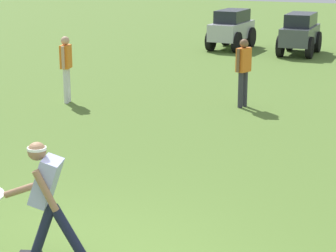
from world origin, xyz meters
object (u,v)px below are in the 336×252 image
teammate_midfield (66,63)px  teammate_near_sideline (243,66)px  parked_car_slot_a (232,28)px  frisbee_thrower (47,196)px  parked_car_slot_b (300,33)px

teammate_midfield → teammate_near_sideline: bearing=15.8°
teammate_near_sideline → parked_car_slot_a: size_ratio=0.65×
frisbee_thrower → teammate_midfield: 8.22m
teammate_near_sideline → parked_car_slot_a: teammate_near_sideline is taller
teammate_near_sideline → parked_car_slot_b: teammate_near_sideline is taller
frisbee_thrower → teammate_near_sideline: bearing=90.6°
parked_car_slot_a → parked_car_slot_b: bearing=-8.4°
frisbee_thrower → parked_car_slot_a: size_ratio=0.60×
teammate_midfield → parked_car_slot_a: size_ratio=0.65×
teammate_midfield → parked_car_slot_a: teammate_midfield is taller
parked_car_slot_b → parked_car_slot_a: bearing=171.6°
frisbee_thrower → teammate_midfield: teammate_midfield is taller
parked_car_slot_a → parked_car_slot_b: 2.59m
frisbee_thrower → parked_car_slot_a: (-3.01, 17.01, -0.06)m
frisbee_thrower → teammate_near_sideline: size_ratio=0.92×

